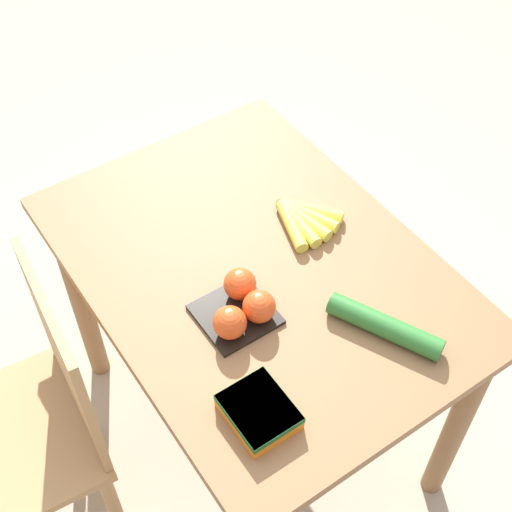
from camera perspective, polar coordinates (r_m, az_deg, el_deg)
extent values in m
plane|color=#B7A88E|center=(2.31, 0.00, -13.14)|extent=(12.00, 12.00, 0.00)
cube|color=olive|center=(1.68, 0.00, -1.01)|extent=(1.04, 0.75, 0.03)
cylinder|color=olive|center=(1.96, 15.78, -12.84)|extent=(0.06, 0.06, 0.74)
cylinder|color=olive|center=(2.34, 0.02, 3.39)|extent=(0.06, 0.06, 0.74)
cylinder|color=olive|center=(2.17, -13.87, -3.42)|extent=(0.06, 0.06, 0.74)
cube|color=tan|center=(1.89, -19.16, -14.00)|extent=(0.46, 0.44, 0.03)
cube|color=tan|center=(1.69, -15.12, -7.92)|extent=(0.39, 0.06, 0.45)
cylinder|color=tan|center=(2.17, -14.73, -11.24)|extent=(0.04, 0.04, 0.42)
cylinder|color=tan|center=(2.00, -11.20, -19.27)|extent=(0.04, 0.04, 0.42)
sphere|color=brown|center=(1.78, 2.06, 4.19)|extent=(0.03, 0.03, 0.03)
cylinder|color=#DBCC47|center=(1.73, 2.88, 2.44)|extent=(0.16, 0.08, 0.03)
cylinder|color=#DBCC47|center=(1.74, 3.43, 2.62)|extent=(0.16, 0.04, 0.03)
cylinder|color=#DBCC47|center=(1.75, 3.91, 2.89)|extent=(0.16, 0.06, 0.03)
cylinder|color=#DBCC47|center=(1.76, 4.27, 3.23)|extent=(0.16, 0.09, 0.03)
cylinder|color=#DBCC47|center=(1.77, 4.50, 3.63)|extent=(0.14, 0.12, 0.03)
cube|color=black|center=(1.57, -1.66, -4.68)|extent=(0.16, 0.16, 0.01)
sphere|color=#DB4C1E|center=(1.53, 0.25, -4.06)|extent=(0.07, 0.07, 0.07)
sphere|color=#DB4C1E|center=(1.57, -1.30, -2.25)|extent=(0.07, 0.07, 0.07)
sphere|color=#DB4C1E|center=(1.51, -2.11, -5.34)|extent=(0.07, 0.07, 0.07)
cube|color=orange|center=(1.43, 0.23, -12.36)|extent=(0.14, 0.12, 0.04)
cube|color=#145123|center=(1.42, 0.24, -12.11)|extent=(0.14, 0.12, 0.01)
cylinder|color=#2D702D|center=(1.56, 10.26, -5.54)|extent=(0.25, 0.16, 0.05)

